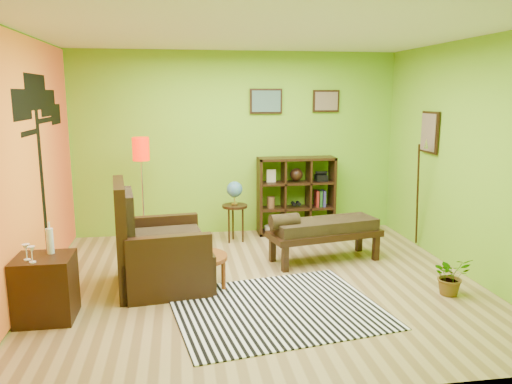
{
  "coord_description": "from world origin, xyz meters",
  "views": [
    {
      "loc": [
        -0.88,
        -5.42,
        2.16
      ],
      "look_at": [
        -0.02,
        0.14,
        1.05
      ],
      "focal_mm": 35.0,
      "sensor_mm": 36.0,
      "label": 1
    }
  ],
  "objects": [
    {
      "name": "ground",
      "position": [
        0.0,
        0.0,
        0.0
      ],
      "size": [
        5.0,
        5.0,
        0.0
      ],
      "primitive_type": "plane",
      "color": "tan",
      "rests_on": "ground"
    },
    {
      "name": "room_shell",
      "position": [
        -0.09,
        0.01,
        1.8
      ],
      "size": [
        5.04,
        4.54,
        2.82
      ],
      "color": "#78BA22",
      "rests_on": "ground"
    },
    {
      "name": "zebra_rug",
      "position": [
        0.06,
        -0.73,
        0.01
      ],
      "size": [
        2.3,
        1.99,
        0.01
      ],
      "primitive_type": "cube",
      "rotation": [
        0.0,
        0.0,
        0.17
      ],
      "color": "white",
      "rests_on": "ground"
    },
    {
      "name": "coffee_table",
      "position": [
        -0.69,
        -0.05,
        0.33
      ],
      "size": [
        0.62,
        0.62,
        0.4
      ],
      "color": "brown",
      "rests_on": "ground"
    },
    {
      "name": "armchair",
      "position": [
        -1.16,
        0.07,
        0.37
      ],
      "size": [
        1.13,
        1.14,
        1.23
      ],
      "color": "black",
      "rests_on": "ground"
    },
    {
      "name": "side_cabinet",
      "position": [
        -2.2,
        -0.62,
        0.32
      ],
      "size": [
        0.54,
        0.49,
        0.95
      ],
      "color": "black",
      "rests_on": "ground"
    },
    {
      "name": "floor_lamp",
      "position": [
        -1.41,
        1.6,
        1.27
      ],
      "size": [
        0.24,
        0.24,
        1.57
      ],
      "color": "silver",
      "rests_on": "ground"
    },
    {
      "name": "globe_table",
      "position": [
        -0.1,
        1.69,
        0.69
      ],
      "size": [
        0.37,
        0.37,
        0.91
      ],
      "color": "black",
      "rests_on": "ground"
    },
    {
      "name": "cube_shelf",
      "position": [
        0.91,
        2.03,
        0.6
      ],
      "size": [
        1.2,
        0.35,
        1.2
      ],
      "color": "black",
      "rests_on": "ground"
    },
    {
      "name": "bench",
      "position": [
        0.92,
        0.64,
        0.44
      ],
      "size": [
        1.54,
        0.8,
        0.68
      ],
      "color": "black",
      "rests_on": "ground"
    },
    {
      "name": "potted_plant",
      "position": [
        2.0,
        -0.65,
        0.17
      ],
      "size": [
        0.42,
        0.46,
        0.34
      ],
      "primitive_type": "imported",
      "rotation": [
        0.0,
        0.0,
        0.07
      ],
      "color": "#26661E",
      "rests_on": "ground"
    }
  ]
}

